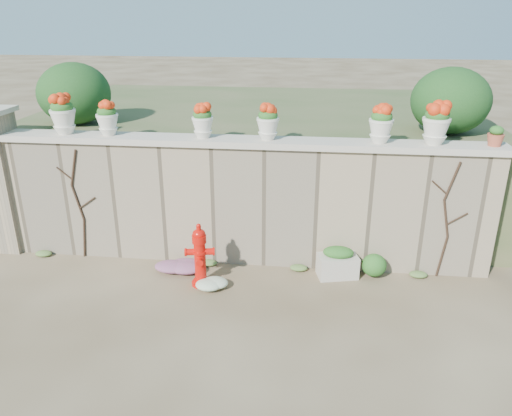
# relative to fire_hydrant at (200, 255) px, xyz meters

# --- Properties ---
(ground) EXTENTS (80.00, 80.00, 0.00)m
(ground) POSITION_rel_fire_hydrant_xyz_m (0.49, -0.88, -0.51)
(ground) COLOR #4D3A26
(ground) RESTS_ON ground
(stone_wall) EXTENTS (8.00, 0.40, 2.00)m
(stone_wall) POSITION_rel_fire_hydrant_xyz_m (0.49, 0.92, 0.49)
(stone_wall) COLOR gray
(stone_wall) RESTS_ON ground
(wall_cap) EXTENTS (8.10, 0.52, 0.10)m
(wall_cap) POSITION_rel_fire_hydrant_xyz_m (0.49, 0.92, 1.54)
(wall_cap) COLOR #BEB3A1
(wall_cap) RESTS_ON stone_wall
(gate_pillar) EXTENTS (0.72, 0.72, 2.48)m
(gate_pillar) POSITION_rel_fire_hydrant_xyz_m (-3.66, 0.92, 0.74)
(gate_pillar) COLOR gray
(gate_pillar) RESTS_ON ground
(raised_fill) EXTENTS (9.00, 6.00, 2.00)m
(raised_fill) POSITION_rel_fire_hydrant_xyz_m (0.49, 4.12, 0.49)
(raised_fill) COLOR #384C23
(raised_fill) RESTS_ON ground
(back_shrub_left) EXTENTS (1.30, 1.30, 1.10)m
(back_shrub_left) POSITION_rel_fire_hydrant_xyz_m (-2.71, 2.12, 2.04)
(back_shrub_left) COLOR #143814
(back_shrub_left) RESTS_ON raised_fill
(back_shrub_right) EXTENTS (1.30, 1.30, 1.10)m
(back_shrub_right) POSITION_rel_fire_hydrant_xyz_m (3.89, 2.12, 2.04)
(back_shrub_right) COLOR #143814
(back_shrub_right) RESTS_ON raised_fill
(vine_left) EXTENTS (0.60, 0.04, 1.91)m
(vine_left) POSITION_rel_fire_hydrant_xyz_m (-2.19, 0.70, 0.48)
(vine_left) COLOR black
(vine_left) RESTS_ON ground
(vine_right) EXTENTS (0.60, 0.04, 1.91)m
(vine_right) POSITION_rel_fire_hydrant_xyz_m (3.71, 0.70, 0.48)
(vine_right) COLOR black
(vine_right) RESTS_ON ground
(fire_hydrant) EXTENTS (0.44, 0.31, 1.02)m
(fire_hydrant) POSITION_rel_fire_hydrant_xyz_m (0.00, 0.00, 0.00)
(fire_hydrant) COLOR red
(fire_hydrant) RESTS_ON ground
(planter_box) EXTENTS (0.69, 0.50, 0.51)m
(planter_box) POSITION_rel_fire_hydrant_xyz_m (2.10, 0.51, -0.27)
(planter_box) COLOR #BEB3A1
(planter_box) RESTS_ON ground
(green_shrub) EXTENTS (0.53, 0.48, 0.50)m
(green_shrub) POSITION_rel_fire_hydrant_xyz_m (2.64, 0.53, -0.26)
(green_shrub) COLOR #1E5119
(green_shrub) RESTS_ON ground
(magenta_clump) EXTENTS (0.82, 0.55, 0.22)m
(magenta_clump) POSITION_rel_fire_hydrant_xyz_m (-0.47, 0.41, -0.40)
(magenta_clump) COLOR #AF239A
(magenta_clump) RESTS_ON ground
(white_flowers) EXTENTS (0.57, 0.45, 0.20)m
(white_flowers) POSITION_rel_fire_hydrant_xyz_m (0.17, -0.09, -0.41)
(white_flowers) COLOR white
(white_flowers) RESTS_ON ground
(urn_pot_0) EXTENTS (0.40, 0.40, 0.63)m
(urn_pot_0) POSITION_rel_fire_hydrant_xyz_m (-2.36, 0.92, 1.90)
(urn_pot_0) COLOR silver
(urn_pot_0) RESTS_ON wall_cap
(urn_pot_1) EXTENTS (0.35, 0.35, 0.54)m
(urn_pot_1) POSITION_rel_fire_hydrant_xyz_m (-1.62, 0.92, 1.86)
(urn_pot_1) COLOR silver
(urn_pot_1) RESTS_ON wall_cap
(urn_pot_2) EXTENTS (0.33, 0.33, 0.52)m
(urn_pot_2) POSITION_rel_fire_hydrant_xyz_m (-0.09, 0.92, 1.85)
(urn_pot_2) COLOR silver
(urn_pot_2) RESTS_ON wall_cap
(urn_pot_3) EXTENTS (0.35, 0.35, 0.54)m
(urn_pot_3) POSITION_rel_fire_hydrant_xyz_m (0.93, 0.92, 1.86)
(urn_pot_3) COLOR silver
(urn_pot_3) RESTS_ON wall_cap
(urn_pot_4) EXTENTS (0.37, 0.37, 0.57)m
(urn_pot_4) POSITION_rel_fire_hydrant_xyz_m (2.63, 0.92, 1.87)
(urn_pot_4) COLOR silver
(urn_pot_4) RESTS_ON wall_cap
(urn_pot_5) EXTENTS (0.40, 0.40, 0.63)m
(urn_pot_5) POSITION_rel_fire_hydrant_xyz_m (3.42, 0.92, 1.90)
(urn_pot_5) COLOR silver
(urn_pot_5) RESTS_ON wall_cap
(terracotta_pot) EXTENTS (0.24, 0.24, 0.29)m
(terracotta_pot) POSITION_rel_fire_hydrant_xyz_m (4.29, 0.92, 1.72)
(terracotta_pot) COLOR #A64A32
(terracotta_pot) RESTS_ON wall_cap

